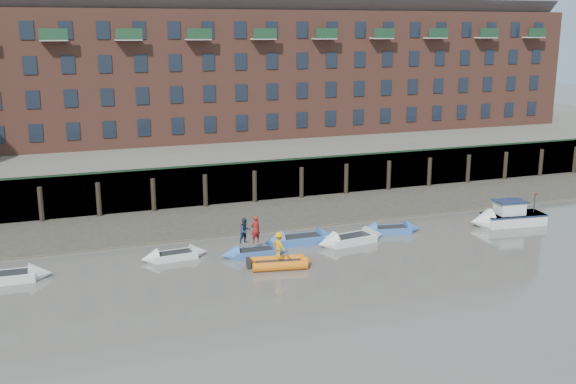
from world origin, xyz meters
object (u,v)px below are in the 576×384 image
motor_launch (502,217)px  rowboat_5 (351,239)px  rowboat_6 (390,230)px  person_rower_a (255,229)px  rowboat_2 (175,255)px  rowboat_0 (6,277)px  rowboat_4 (301,239)px  person_rib_crew (279,245)px  rowboat_3 (255,253)px  person_rower_b (245,231)px  rib_tender (281,263)px

motor_launch → rowboat_5: bearing=6.5°
rowboat_6 → person_rower_a: person_rower_a is taller
rowboat_2 → person_rower_a: bearing=-16.8°
rowboat_0 → motor_launch: 32.55m
rowboat_5 → rowboat_0: bearing=170.8°
rowboat_4 → rowboat_6: bearing=1.4°
person_rower_a → person_rib_crew: (0.65, -2.49, -0.32)m
rowboat_0 → rowboat_3: bearing=-0.2°
rowboat_5 → person_rower_b: bearing=172.3°
rowboat_2 → rowboat_6: rowboat_6 is taller
rowboat_4 → person_rib_crew: (-2.82, -3.79, 1.10)m
rowboat_3 → rib_tender: size_ratio=1.19×
rowboat_3 → rowboat_0: bearing=-179.8°
rowboat_0 → person_rib_crew: bearing=-9.3°
rowboat_4 → person_rower_b: (-4.09, -1.14, 1.35)m
rowboat_3 → rowboat_4: (3.55, 1.36, 0.04)m
rowboat_4 → rib_tender: size_ratio=1.39×
rowboat_0 → rowboat_6: size_ratio=1.11×
rowboat_6 → person_rib_crew: bearing=-147.8°
rowboat_0 → rowboat_2: size_ratio=1.18×
rib_tender → rowboat_6: bearing=32.5°
rowboat_3 → rowboat_6: 10.18m
rowboat_0 → rowboat_5: (20.82, -0.38, 0.01)m
rib_tender → motor_launch: (17.53, 2.67, 0.31)m
rowboat_3 → motor_launch: bearing=3.6°
rowboat_6 → motor_launch: 8.36m
rowboat_4 → person_rower_a: person_rower_a is taller
rowboat_0 → person_rib_crew: person_rib_crew is taller
rowboat_2 → rowboat_4: (8.27, 0.18, 0.04)m
rowboat_3 → person_rib_crew: 2.78m
rowboat_5 → rowboat_6: bearing=9.4°
rowboat_4 → rowboat_6: size_ratio=1.13×
motor_launch → person_rower_a: bearing=7.2°
rowboat_6 → motor_launch: motor_launch is taller
rowboat_4 → rowboat_2: bearing=-177.4°
rib_tender → person_rib_crew: 1.10m
rowboat_0 → rib_tender: (15.02, -3.08, 0.01)m
person_rib_crew → rowboat_2: bearing=37.0°
rowboat_5 → person_rower_a: (-6.57, -0.22, 1.42)m
rowboat_2 → rowboat_4: rowboat_4 is taller
rowboat_4 → person_rower_b: bearing=-163.1°
rib_tender → motor_launch: motor_launch is taller
rib_tender → person_rower_a: (-0.77, 2.47, 1.41)m
motor_launch → person_rower_a: 18.34m
rowboat_6 → rib_tender: (-9.25, -3.79, 0.04)m
rowboat_0 → person_rib_crew: (14.90, -3.09, 1.11)m
motor_launch → person_rower_a: size_ratio=3.30×
rowboat_4 → person_rower_b: person_rower_b is taller
rowboat_3 → rib_tender: 2.56m
rowboat_5 → motor_launch: motor_launch is taller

